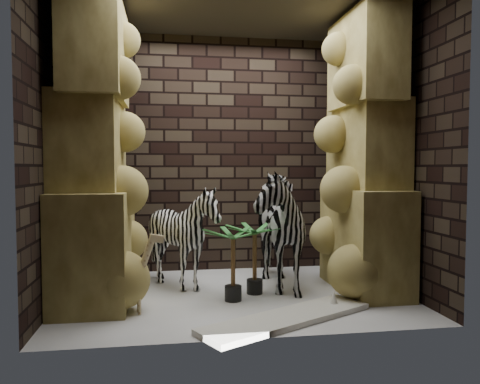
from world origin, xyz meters
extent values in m
plane|color=silver|center=(0.00, 0.00, 0.00)|extent=(3.50, 3.50, 0.00)
plane|color=#373129|center=(0.00, 0.00, 3.00)|extent=(3.50, 3.50, 0.00)
plane|color=black|center=(0.00, 1.25, 1.50)|extent=(3.50, 0.00, 3.50)
plane|color=black|center=(0.00, -1.25, 1.50)|extent=(3.50, 0.00, 3.50)
plane|color=black|center=(-1.75, 0.00, 1.50)|extent=(0.00, 3.00, 3.00)
plane|color=black|center=(1.75, 0.00, 1.50)|extent=(0.00, 3.00, 3.00)
imported|color=white|center=(0.43, 0.28, 0.77)|extent=(0.75, 1.32, 1.53)
imported|color=white|center=(-0.52, 0.34, 0.51)|extent=(1.11, 1.28, 1.03)
cube|color=white|center=(0.33, -0.88, 0.03)|extent=(1.68, 1.16, 0.05)
camera|label=1|loc=(-0.69, -4.72, 1.33)|focal=34.71mm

